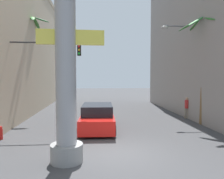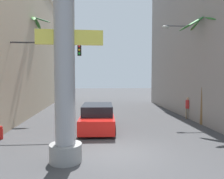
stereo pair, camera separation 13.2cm
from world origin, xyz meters
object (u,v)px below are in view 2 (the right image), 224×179
(traffic_light_mast, at_px, (34,66))
(fire_hydrant, at_px, (1,133))
(car_lead, at_px, (98,117))
(pedestrian_mid_right, at_px, (188,106))
(palm_tree_mid_left, at_px, (32,55))
(palm_tree_near_right, at_px, (205,57))
(street_lamp, at_px, (186,62))
(neon_sign_pole, at_px, (65,54))

(traffic_light_mast, bearing_deg, fire_hydrant, -116.45)
(car_lead, height_order, pedestrian_mid_right, pedestrian_mid_right)
(car_lead, relative_size, palm_tree_mid_left, 0.59)
(palm_tree_near_right, bearing_deg, car_lead, -173.71)
(street_lamp, distance_m, car_lead, 8.61)
(neon_sign_pole, xyz_separation_m, fire_hydrant, (-3.85, 3.36, -3.80))
(street_lamp, bearing_deg, pedestrian_mid_right, -84.13)
(neon_sign_pole, xyz_separation_m, palm_tree_mid_left, (-4.30, 10.91, 1.02))
(car_lead, xyz_separation_m, pedestrian_mid_right, (7.10, 2.85, 0.24))
(street_lamp, bearing_deg, car_lead, -155.59)
(neon_sign_pole, relative_size, street_lamp, 1.26)
(car_lead, bearing_deg, traffic_light_mast, 174.18)
(car_lead, distance_m, palm_tree_mid_left, 9.09)
(street_lamp, xyz_separation_m, palm_tree_mid_left, (-12.64, 2.44, 0.71))
(fire_hydrant, bearing_deg, pedestrian_mid_right, 21.23)
(street_lamp, distance_m, traffic_light_mast, 11.41)
(street_lamp, height_order, traffic_light_mast, street_lamp)
(palm_tree_near_right, relative_size, palm_tree_mid_left, 0.88)
(street_lamp, bearing_deg, palm_tree_mid_left, 169.07)
(neon_sign_pole, bearing_deg, pedestrian_mid_right, 44.05)
(palm_tree_near_right, bearing_deg, street_lamp, 97.63)
(palm_tree_mid_left, relative_size, fire_hydrant, 11.75)
(palm_tree_near_right, bearing_deg, pedestrian_mid_right, 97.94)
(pedestrian_mid_right, xyz_separation_m, fire_hydrant, (-12.23, -4.75, -0.63))
(street_lamp, distance_m, palm_tree_near_right, 2.42)
(neon_sign_pole, relative_size, fire_hydrant, 13.05)
(car_lead, height_order, palm_tree_mid_left, palm_tree_mid_left)
(traffic_light_mast, relative_size, pedestrian_mid_right, 3.28)
(car_lead, bearing_deg, fire_hydrant, -159.64)
(traffic_light_mast, distance_m, pedestrian_mid_right, 11.73)
(palm_tree_mid_left, xyz_separation_m, pedestrian_mid_right, (12.68, -2.80, -4.19))
(neon_sign_pole, bearing_deg, palm_tree_near_right, 35.02)
(neon_sign_pole, bearing_deg, street_lamp, 45.41)
(fire_hydrant, bearing_deg, car_lead, 20.36)
(car_lead, bearing_deg, palm_tree_near_right, 6.29)
(street_lamp, bearing_deg, neon_sign_pole, -134.59)
(neon_sign_pole, distance_m, fire_hydrant, 6.36)
(street_lamp, xyz_separation_m, traffic_light_mast, (-11.04, -2.80, -0.51))
(fire_hydrant, bearing_deg, palm_tree_near_right, 12.25)
(neon_sign_pole, bearing_deg, car_lead, 76.32)
(palm_tree_mid_left, bearing_deg, street_lamp, -10.93)
(street_lamp, distance_m, fire_hydrant, 13.84)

